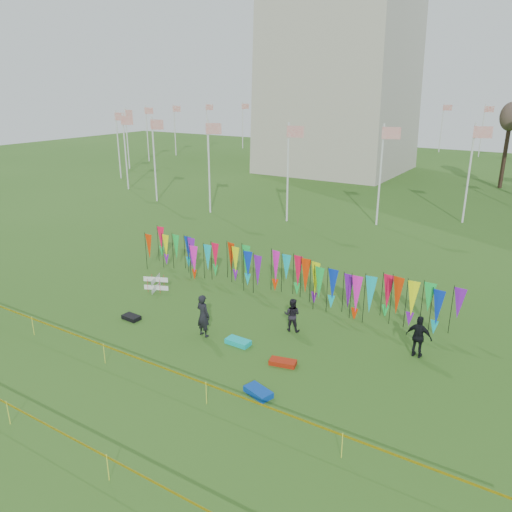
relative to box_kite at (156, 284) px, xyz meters
The scene contains 13 objects.
ground 7.00m from the box_kite, 35.17° to the right, with size 160.00×160.00×0.00m, color #2B5518.
flagpole_ring 44.89m from the box_kite, 100.67° to the left, with size 57.40×56.16×8.00m.
banner_row 6.77m from the box_kite, 26.45° to the left, with size 18.64×0.64×2.28m.
caution_tape_near 8.78m from the box_kite, 51.21° to the right, with size 26.00×0.02×0.90m.
caution_tape_far 12.49m from the box_kite, 63.89° to the right, with size 26.00×0.02×0.90m.
box_kite is the anchor object (origin of this frame).
person_left 6.18m from the box_kite, 27.15° to the right, with size 0.72×0.53×1.98m, color black.
person_mid 8.62m from the box_kite, ahead, with size 0.77×0.47×1.58m, color black.
person_right 14.16m from the box_kite, ahead, with size 1.07×0.61×1.82m, color black.
kite_bag_turquoise 7.71m from the box_kite, 20.13° to the right, with size 1.09×0.54×0.22m, color #0CBEBB.
kite_bag_blue 11.33m from the box_kite, 28.40° to the right, with size 1.07×0.56×0.23m, color #0A3EAA.
kite_bag_red 10.20m from the box_kite, 17.69° to the right, with size 1.07×0.49×0.20m, color #AB210B.
kite_bag_black 3.68m from the box_kite, 66.16° to the right, with size 0.88×0.51×0.20m, color black.
Camera 1 is at (12.44, -14.65, 10.69)m, focal length 35.00 mm.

